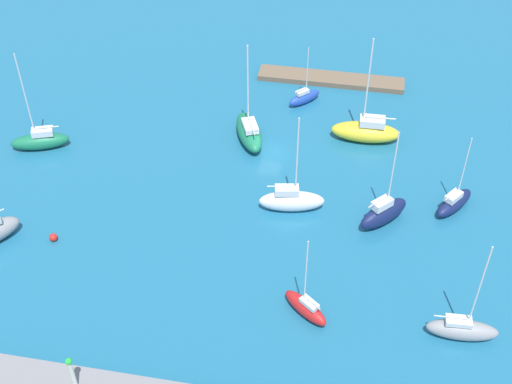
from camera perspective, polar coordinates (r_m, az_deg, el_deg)
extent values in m
plane|color=#1E668C|center=(79.63, 1.12, 3.30)|extent=(160.00, 160.00, 0.00)
cube|color=brown|center=(91.83, 6.10, 9.11)|extent=(18.66, 3.00, 0.69)
cylinder|color=silver|center=(57.89, -14.66, -14.21)|extent=(0.36, 0.36, 3.20)
sphere|color=green|center=(56.41, -14.99, -13.15)|extent=(0.56, 0.56, 0.56)
ellipsoid|color=#141E4C|center=(74.68, 15.80, -0.85)|extent=(4.59, 5.39, 1.64)
cube|color=silver|center=(73.64, 15.77, -0.36)|extent=(1.98, 2.18, 0.65)
cylinder|color=silver|center=(72.03, 16.57, 1.89)|extent=(0.13, 0.13, 7.36)
cylinder|color=silver|center=(73.03, 15.64, -0.24)|extent=(1.46, 1.93, 0.10)
ellipsoid|color=#19724C|center=(80.80, -0.57, 4.88)|extent=(5.24, 7.78, 2.08)
cube|color=silver|center=(79.53, -0.49, 5.41)|extent=(2.44, 3.04, 0.62)
cylinder|color=silver|center=(77.63, -0.66, 8.62)|extent=(0.18, 0.18, 10.03)
cylinder|color=silver|center=(78.72, -0.38, 5.39)|extent=(1.44, 3.09, 0.14)
ellipsoid|color=red|center=(62.68, 4.05, -9.37)|extent=(4.73, 4.14, 1.56)
cube|color=silver|center=(61.74, 4.35, -9.00)|extent=(1.91, 1.75, 0.43)
cylinder|color=silver|center=(59.38, 4.09, -6.52)|extent=(0.12, 0.12, 7.39)
cylinder|color=silver|center=(61.32, 4.59, -8.96)|extent=(1.59, 1.28, 0.09)
ellipsoid|color=white|center=(71.72, 2.92, -0.74)|extent=(6.96, 3.19, 2.23)
cube|color=silver|center=(70.70, 2.53, 0.15)|extent=(2.59, 1.62, 0.75)
cylinder|color=silver|center=(68.00, 3.37, 2.84)|extent=(0.16, 0.16, 9.27)
cylinder|color=silver|center=(70.33, 2.07, 0.47)|extent=(2.86, 0.65, 0.13)
ellipsoid|color=yellow|center=(81.66, 8.88, 4.84)|extent=(7.92, 3.01, 2.26)
cube|color=silver|center=(80.77, 9.44, 5.68)|extent=(2.87, 1.75, 0.86)
cylinder|color=silver|center=(77.96, 9.09, 8.73)|extent=(0.19, 0.19, 10.84)
cylinder|color=silver|center=(80.47, 10.04, 5.96)|extent=(3.58, 0.25, 0.15)
ellipsoid|color=#2347B2|center=(87.24, 3.95, 7.65)|extent=(4.14, 4.18, 1.50)
cube|color=silver|center=(86.50, 3.79, 8.11)|extent=(1.71, 1.72, 0.47)
cylinder|color=silver|center=(85.28, 4.19, 9.83)|extent=(0.11, 0.11, 6.18)
cylinder|color=silver|center=(86.15, 3.66, 8.27)|extent=(1.26, 1.29, 0.09)
ellipsoid|color=gray|center=(63.40, 16.40, -10.70)|extent=(6.18, 2.14, 1.79)
cube|color=silver|center=(62.44, 16.15, -10.03)|extent=(2.25, 1.21, 0.46)
cylinder|color=silver|center=(59.31, 17.71, -7.40)|extent=(0.15, 0.15, 9.33)
cylinder|color=silver|center=(62.03, 15.61, -9.78)|extent=(2.91, 0.26, 0.12)
ellipsoid|color=#141E4C|center=(71.36, 10.33, -1.72)|extent=(5.46, 5.63, 2.33)
cube|color=silver|center=(70.03, 10.21, -0.94)|extent=(2.29, 2.33, 0.83)
cylinder|color=silver|center=(67.89, 11.07, 1.80)|extent=(0.14, 0.14, 8.82)
cylinder|color=silver|center=(69.32, 9.92, -0.79)|extent=(1.95, 2.05, 0.11)
ellipsoid|color=#19724C|center=(83.32, -17.14, 3.96)|extent=(6.83, 4.13, 1.83)
cube|color=silver|center=(82.49, -16.96, 4.71)|extent=(2.62, 1.95, 0.76)
cylinder|color=silver|center=(79.97, -18.24, 7.39)|extent=(0.16, 0.16, 10.42)
cylinder|color=silver|center=(82.11, -16.68, 5.04)|extent=(2.61, 1.04, 0.13)
sphere|color=red|center=(71.69, -16.15, -3.56)|extent=(0.81, 0.81, 0.81)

